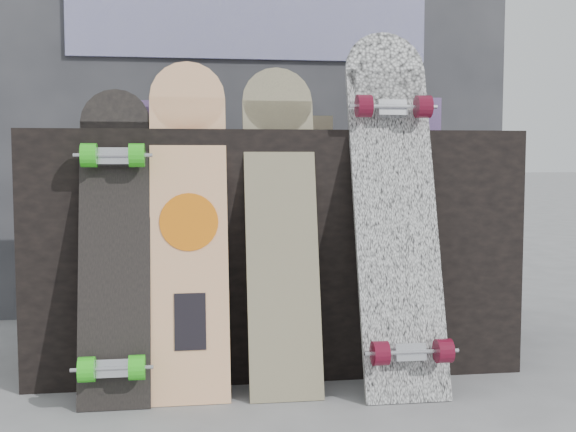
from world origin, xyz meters
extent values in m
plane|color=slate|center=(0.00, 0.00, 0.00)|extent=(60.00, 60.00, 0.00)
cube|color=black|center=(0.00, 0.50, 0.40)|extent=(1.60, 0.60, 0.80)
cube|color=#303035|center=(0.00, 1.35, 1.10)|extent=(2.40, 0.20, 2.20)
cube|color=navy|center=(0.00, 1.24, 1.30)|extent=(1.60, 0.02, 0.30)
cube|color=#493D7D|center=(-0.48, 0.46, 0.85)|extent=(0.18, 0.12, 0.10)
cube|color=#493D7D|center=(0.52, 0.48, 0.86)|extent=(0.14, 0.14, 0.12)
cube|color=#D1B78C|center=(0.11, 0.55, 0.83)|extent=(0.22, 0.10, 0.06)
cube|color=beige|center=(-0.29, 0.14, 0.45)|extent=(0.23, 0.22, 0.90)
cylinder|color=beige|center=(-0.29, 0.24, 0.90)|extent=(0.23, 0.07, 0.23)
cylinder|color=orange|center=(-0.29, 0.15, 0.52)|extent=(0.17, 0.04, 0.17)
cube|color=black|center=(-0.29, 0.08, 0.24)|extent=(0.09, 0.04, 0.16)
cube|color=#CDBF8C|center=(-0.01, 0.14, 0.44)|extent=(0.22, 0.24, 0.89)
cylinder|color=#CDBF8C|center=(-0.01, 0.25, 0.89)|extent=(0.22, 0.07, 0.22)
cube|color=white|center=(0.34, 0.11, 0.50)|extent=(0.26, 0.31, 1.00)
cylinder|color=white|center=(0.34, 0.26, 0.99)|extent=(0.26, 0.09, 0.25)
cube|color=silver|center=(0.34, -0.04, 0.15)|extent=(0.09, 0.04, 0.06)
cylinder|color=#570C1E|center=(0.25, -0.06, 0.16)|extent=(0.04, 0.07, 0.07)
cylinder|color=#570C1E|center=(0.44, -0.06, 0.16)|extent=(0.05, 0.07, 0.07)
cube|color=silver|center=(0.34, 0.17, 0.86)|extent=(0.09, 0.04, 0.06)
cylinder|color=#570C1E|center=(0.25, 0.16, 0.87)|extent=(0.04, 0.07, 0.07)
cylinder|color=#570C1E|center=(0.44, 0.16, 0.87)|extent=(0.05, 0.07, 0.07)
cube|color=black|center=(-0.50, 0.13, 0.41)|extent=(0.21, 0.22, 0.82)
cylinder|color=black|center=(-0.50, 0.23, 0.82)|extent=(0.21, 0.07, 0.20)
cube|color=silver|center=(-0.50, 0.01, 0.13)|extent=(0.09, 0.04, 0.06)
cylinder|color=green|center=(-0.57, -0.01, 0.13)|extent=(0.04, 0.07, 0.07)
cylinder|color=green|center=(-0.44, -0.01, 0.13)|extent=(0.05, 0.07, 0.07)
cube|color=silver|center=(-0.50, 0.16, 0.71)|extent=(0.09, 0.04, 0.06)
cylinder|color=green|center=(-0.57, 0.14, 0.72)|extent=(0.04, 0.07, 0.07)
cylinder|color=green|center=(-0.44, 0.14, 0.72)|extent=(0.05, 0.07, 0.07)
camera|label=1|loc=(-0.30, -2.01, 0.71)|focal=45.00mm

